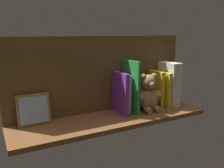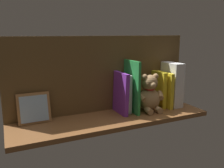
% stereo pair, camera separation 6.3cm
% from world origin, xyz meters
% --- Properties ---
extents(ground_plane, '(0.96, 0.27, 0.02)m').
position_xyz_m(ground_plane, '(0.00, 0.00, -0.01)').
color(ground_plane, brown).
extents(shelf_back_panel, '(0.96, 0.02, 0.39)m').
position_xyz_m(shelf_back_panel, '(0.00, -0.11, 0.19)').
color(shelf_back_panel, brown).
rests_on(shelf_back_panel, ground_plane).
extents(dictionary_thick_white, '(0.06, 0.14, 0.24)m').
position_xyz_m(dictionary_thick_white, '(-0.38, -0.03, 0.12)').
color(dictionary_thick_white, white).
rests_on(dictionary_thick_white, ground_plane).
extents(book_0, '(0.02, 0.14, 0.19)m').
position_xyz_m(book_0, '(-0.33, -0.03, 0.10)').
color(book_0, yellow).
rests_on(book_0, ground_plane).
extents(book_1, '(0.02, 0.12, 0.20)m').
position_xyz_m(book_1, '(-0.30, -0.04, 0.10)').
color(book_1, yellow).
rests_on(book_1, ground_plane).
extents(teddy_bear, '(0.16, 0.13, 0.20)m').
position_xyz_m(teddy_bear, '(-0.22, -0.00, 0.09)').
color(teddy_bear, tan).
rests_on(teddy_bear, ground_plane).
extents(book_2, '(0.01, 0.15, 0.27)m').
position_xyz_m(book_2, '(-0.12, -0.03, 0.13)').
color(book_2, green).
rests_on(book_2, ground_plane).
extents(book_3, '(0.03, 0.11, 0.20)m').
position_xyz_m(book_3, '(-0.10, -0.05, 0.10)').
color(book_3, silver).
rests_on(book_3, ground_plane).
extents(book_4, '(0.03, 0.14, 0.21)m').
position_xyz_m(book_4, '(-0.06, -0.03, 0.10)').
color(book_4, purple).
rests_on(book_4, ground_plane).
extents(picture_frame_leaning, '(0.14, 0.04, 0.14)m').
position_xyz_m(picture_frame_leaning, '(0.35, -0.08, 0.07)').
color(picture_frame_leaning, '#9E6B3D').
rests_on(picture_frame_leaning, ground_plane).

